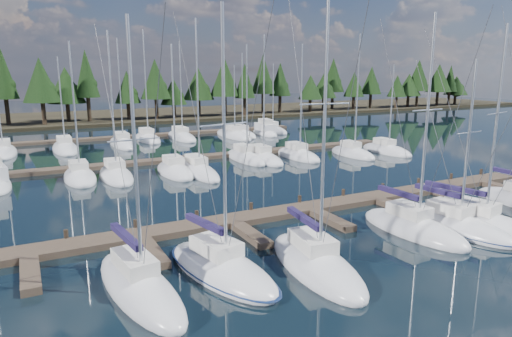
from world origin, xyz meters
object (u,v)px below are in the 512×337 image
main_dock (312,211)px  front_sailboat_1 (221,268)px  front_sailboat_2 (315,263)px  motor_yacht_right (265,131)px  front_sailboat_5 (477,223)px  front_sailboat_3 (413,228)px  front_sailboat_4 (454,225)px  front_sailboat_0 (139,286)px

main_dock → front_sailboat_1: (-9.52, -6.05, 0.08)m
main_dock → front_sailboat_1: front_sailboat_1 is taller
front_sailboat_1 → front_sailboat_2: (4.52, -1.66, 0.02)m
motor_yacht_right → front_sailboat_5: bearing=-100.6°
main_dock → motor_yacht_right: size_ratio=5.34×
main_dock → motor_yacht_right: (16.19, 37.18, 0.24)m
front_sailboat_3 → front_sailboat_4: (2.69, -0.83, -0.02)m
front_sailboat_5 → main_dock: bearing=137.5°
main_dock → front_sailboat_1: size_ratio=3.23×
front_sailboat_1 → front_sailboat_5: front_sailboat_1 is taller
front_sailboat_0 → front_sailboat_4: bearing=-2.2°
front_sailboat_2 → front_sailboat_3: (8.44, 1.65, -0.00)m
front_sailboat_1 → motor_yacht_right: (25.72, 43.22, 0.17)m
front_sailboat_0 → front_sailboat_5: bearing=-2.9°
front_sailboat_2 → front_sailboat_1: bearing=159.8°
front_sailboat_4 → motor_yacht_right: bearing=77.1°
main_dock → front_sailboat_3: bearing=-60.5°
front_sailboat_2 → front_sailboat_4: front_sailboat_2 is taller
main_dock → front_sailboat_2: size_ratio=2.88×
main_dock → front_sailboat_0: front_sailboat_0 is taller
front_sailboat_3 → front_sailboat_5: (4.43, -1.15, -0.02)m
front_sailboat_1 → front_sailboat_3: size_ratio=0.98×
front_sailboat_0 → front_sailboat_3: front_sailboat_3 is taller
front_sailboat_1 → motor_yacht_right: front_sailboat_1 is taller
front_sailboat_1 → main_dock: bearing=32.4°
motor_yacht_right → front_sailboat_4: bearing=-102.9°
front_sailboat_3 → motor_yacht_right: bearing=73.6°
front_sailboat_2 → motor_yacht_right: bearing=64.7°
front_sailboat_0 → front_sailboat_4: front_sailboat_0 is taller
main_dock → front_sailboat_3: 6.97m
main_dock → front_sailboat_0: (-13.61, -6.13, 0.08)m
front_sailboat_0 → main_dock: bearing=24.3°
front_sailboat_2 → front_sailboat_4: bearing=4.2°
front_sailboat_4 → front_sailboat_2: bearing=-175.8°
front_sailboat_3 → front_sailboat_5: size_ratio=1.04×
main_dock → front_sailboat_5: (7.86, -7.22, 0.07)m
front_sailboat_0 → front_sailboat_1: bearing=1.2°
front_sailboat_1 → front_sailboat_4: size_ratio=1.20×
front_sailboat_4 → front_sailboat_0: bearing=177.8°
front_sailboat_0 → front_sailboat_1: (4.09, 0.09, -0.01)m
main_dock → front_sailboat_2: 9.19m
front_sailboat_2 → front_sailboat_5: size_ratio=1.14×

